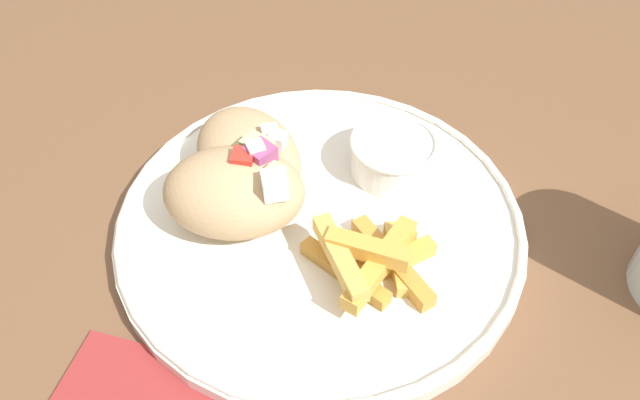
{
  "coord_description": "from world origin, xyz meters",
  "views": [
    {
      "loc": [
        0.14,
        -0.25,
        1.13
      ],
      "look_at": [
        -0.01,
        0.01,
        0.8
      ],
      "focal_mm": 35.0,
      "sensor_mm": 36.0,
      "label": 1
    }
  ],
  "objects_px": {
    "plate": "(320,222)",
    "pita_sandwich_far": "(249,155)",
    "fries_pile": "(374,261)",
    "pita_sandwich_near": "(235,191)",
    "sauce_ramekin": "(393,153)"
  },
  "relations": [
    {
      "from": "plate",
      "to": "fries_pile",
      "type": "height_order",
      "value": "fries_pile"
    },
    {
      "from": "plate",
      "to": "fries_pile",
      "type": "distance_m",
      "value": 0.06
    },
    {
      "from": "plate",
      "to": "sauce_ramekin",
      "type": "xyz_separation_m",
      "value": [
        0.02,
        0.07,
        0.02
      ]
    },
    {
      "from": "pita_sandwich_near",
      "to": "sauce_ramekin",
      "type": "xyz_separation_m",
      "value": [
        0.07,
        0.1,
        -0.01
      ]
    },
    {
      "from": "plate",
      "to": "pita_sandwich_far",
      "type": "distance_m",
      "value": 0.07
    },
    {
      "from": "pita_sandwich_near",
      "to": "plate",
      "type": "bearing_deg",
      "value": 1.62
    },
    {
      "from": "pita_sandwich_far",
      "to": "fries_pile",
      "type": "bearing_deg",
      "value": 19.64
    },
    {
      "from": "fries_pile",
      "to": "plate",
      "type": "bearing_deg",
      "value": 158.13
    },
    {
      "from": "plate",
      "to": "pita_sandwich_near",
      "type": "bearing_deg",
      "value": -148.48
    },
    {
      "from": "pita_sandwich_near",
      "to": "pita_sandwich_far",
      "type": "distance_m",
      "value": 0.04
    },
    {
      "from": "plate",
      "to": "sauce_ramekin",
      "type": "relative_size",
      "value": 4.36
    },
    {
      "from": "pita_sandwich_far",
      "to": "sauce_ramekin",
      "type": "relative_size",
      "value": 1.9
    },
    {
      "from": "pita_sandwich_far",
      "to": "fries_pile",
      "type": "height_order",
      "value": "pita_sandwich_far"
    },
    {
      "from": "fries_pile",
      "to": "sauce_ramekin",
      "type": "bearing_deg",
      "value": 110.6
    },
    {
      "from": "plate",
      "to": "pita_sandwich_far",
      "type": "bearing_deg",
      "value": 173.59
    }
  ]
}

